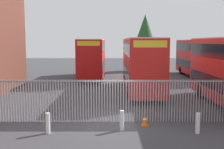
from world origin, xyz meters
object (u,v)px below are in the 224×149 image
(bollard_near_left, at_px, (48,123))
(bollard_near_right, at_px, (198,123))
(double_decker_bus_behind_fence_right, at_px, (198,57))
(traffic_cone_by_gate, at_px, (145,120))
(double_decker_bus_behind_fence_left, at_px, (141,63))
(bollard_center_front, at_px, (122,121))
(double_decker_bus_far_back, at_px, (93,57))

(bollard_near_left, distance_m, bollard_near_right, 6.77)
(double_decker_bus_behind_fence_right, xyz_separation_m, traffic_cone_by_gate, (-8.45, -19.24, -2.13))
(double_decker_bus_behind_fence_left, height_order, bollard_near_right, double_decker_bus_behind_fence_left)
(bollard_near_left, relative_size, bollard_near_right, 1.00)
(double_decker_bus_behind_fence_left, distance_m, bollard_near_right, 10.95)
(double_decker_bus_behind_fence_right, relative_size, bollard_center_front, 11.38)
(bollard_center_front, distance_m, bollard_near_right, 3.44)
(double_decker_bus_far_back, bearing_deg, double_decker_bus_behind_fence_left, -61.12)
(double_decker_bus_behind_fence_right, bearing_deg, double_decker_bus_far_back, -173.69)
(bollard_near_right, xyz_separation_m, traffic_cone_by_gate, (-2.26, 1.12, -0.19))
(double_decker_bus_behind_fence_right, bearing_deg, bollard_near_right, -106.92)
(bollard_center_front, xyz_separation_m, bollard_near_right, (3.41, -0.41, 0.00))
(bollard_near_left, relative_size, bollard_center_front, 1.00)
(bollard_center_front, relative_size, traffic_cone_by_gate, 1.61)
(double_decker_bus_behind_fence_right, bearing_deg, bollard_near_left, -122.48)
(bollard_near_left, height_order, bollard_near_right, same)
(double_decker_bus_behind_fence_left, xyz_separation_m, bollard_near_right, (1.47, -10.68, -1.95))
(double_decker_bus_behind_fence_left, distance_m, bollard_center_front, 10.63)
(double_decker_bus_far_back, distance_m, bollard_near_right, 20.04)
(double_decker_bus_far_back, xyz_separation_m, bollard_near_right, (6.06, -19.00, -1.95))
(double_decker_bus_behind_fence_right, bearing_deg, bollard_center_front, -115.71)
(double_decker_bus_far_back, xyz_separation_m, traffic_cone_by_gate, (3.81, -17.88, -2.13))
(bollard_near_right, bearing_deg, double_decker_bus_far_back, 107.70)
(double_decker_bus_behind_fence_left, bearing_deg, bollard_center_front, -100.71)
(bollard_near_left, xyz_separation_m, bollard_near_right, (6.77, 0.01, 0.00))
(double_decker_bus_behind_fence_right, height_order, bollard_near_right, double_decker_bus_behind_fence_right)
(bollard_near_left, distance_m, traffic_cone_by_gate, 4.66)
(double_decker_bus_behind_fence_left, xyz_separation_m, bollard_near_left, (-5.30, -10.69, -1.95))
(double_decker_bus_far_back, distance_m, bollard_center_front, 18.88)
(bollard_near_left, bearing_deg, double_decker_bus_behind_fence_left, 63.62)
(double_decker_bus_behind_fence_right, distance_m, double_decker_bus_far_back, 12.33)
(bollard_near_left, bearing_deg, bollard_near_right, 0.12)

